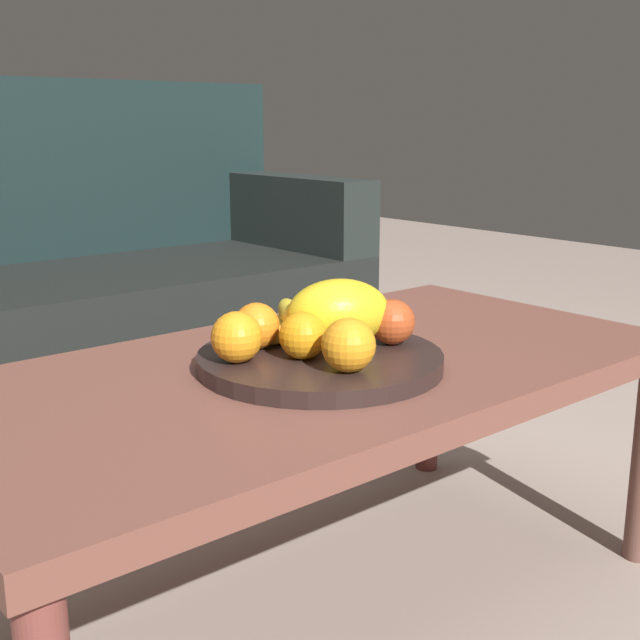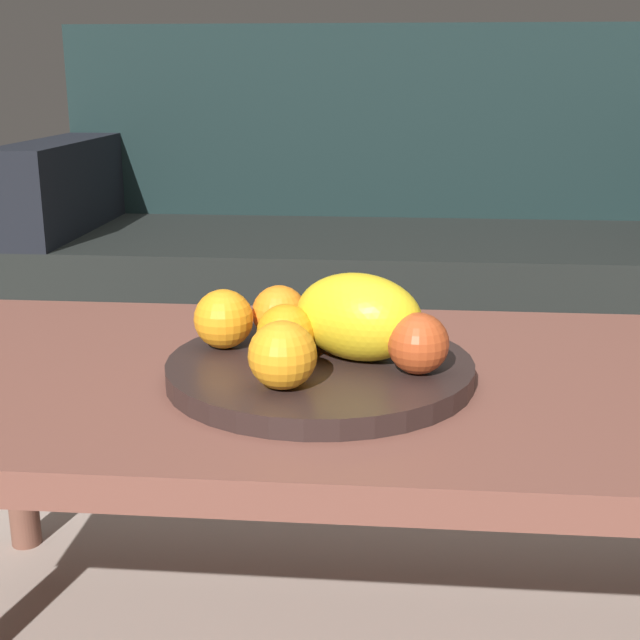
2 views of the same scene
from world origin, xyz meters
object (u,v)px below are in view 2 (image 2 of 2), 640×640
object	(u,v)px
couch	(378,264)
orange_left	(283,355)
banana_bunch	(333,321)
orange_front	(279,313)
melon_large_front	(359,317)
coffee_table	(336,406)
apple_front	(418,343)
fruit_bowl	(320,370)
orange_right	(224,319)
orange_back	(286,333)

from	to	relation	value
couch	orange_left	size ratio (longest dim) A/B	22.37
orange_left	banana_bunch	world-z (taller)	orange_left
orange_front	banana_bunch	xyz separation A→B (m)	(0.07, -0.00, -0.01)
melon_large_front	orange_front	xyz separation A→B (m)	(-0.11, 0.07, -0.02)
couch	melon_large_front	xyz separation A→B (m)	(0.00, -1.18, 0.20)
coffee_table	orange_left	world-z (taller)	orange_left
couch	apple_front	xyz separation A→B (m)	(0.07, -1.23, 0.18)
fruit_bowl	orange_right	xyz separation A→B (m)	(-0.12, 0.04, 0.05)
coffee_table	banana_bunch	size ratio (longest dim) A/B	6.96
apple_front	fruit_bowl	bearing A→B (deg)	162.65
coffee_table	orange_back	world-z (taller)	orange_back
fruit_bowl	melon_large_front	world-z (taller)	melon_large_front
coffee_table	couch	size ratio (longest dim) A/B	0.70
couch	orange_back	distance (m)	1.22
banana_bunch	orange_left	bearing A→B (deg)	-103.50
apple_front	melon_large_front	bearing A→B (deg)	146.82
apple_front	banana_bunch	distance (m)	0.15
melon_large_front	orange_back	xyz separation A→B (m)	(-0.09, -0.02, -0.02)
coffee_table	couch	bearing A→B (deg)	88.70
melon_large_front	couch	bearing A→B (deg)	90.06
orange_right	fruit_bowl	bearing A→B (deg)	-17.01
couch	orange_back	world-z (taller)	couch
fruit_bowl	orange_back	size ratio (longest dim) A/B	5.27
coffee_table	apple_front	bearing A→B (deg)	-33.15
melon_large_front	banana_bunch	xyz separation A→B (m)	(-0.04, 0.06, -0.02)
couch	fruit_bowl	distance (m)	1.20
orange_right	orange_back	world-z (taller)	orange_right
apple_front	couch	bearing A→B (deg)	93.34
couch	melon_large_front	size ratio (longest dim) A/B	10.60
melon_large_front	orange_front	distance (m)	0.13
orange_right	apple_front	xyz separation A→B (m)	(0.24, -0.07, -0.00)
coffee_table	couch	distance (m)	1.17
couch	orange_left	world-z (taller)	couch
apple_front	coffee_table	bearing A→B (deg)	146.85
coffee_table	apple_front	distance (m)	0.16
orange_left	orange_right	world-z (taller)	orange_left
fruit_bowl	apple_front	xyz separation A→B (m)	(0.12, -0.04, 0.05)
melon_large_front	banana_bunch	size ratio (longest dim) A/B	0.94
banana_bunch	couch	bearing A→B (deg)	88.22
orange_front	banana_bunch	distance (m)	0.07
orange_back	orange_front	bearing A→B (deg)	102.59
banana_bunch	coffee_table	bearing A→B (deg)	-79.99
couch	fruit_bowl	world-z (taller)	couch
couch	orange_right	distance (m)	1.18
orange_right	apple_front	world-z (taller)	orange_right
couch	orange_back	bearing A→B (deg)	-94.01
orange_left	orange_back	size ratio (longest dim) A/B	1.08
orange_front	banana_bunch	size ratio (longest dim) A/B	0.42
orange_left	orange_right	bearing A→B (deg)	123.95
melon_large_front	orange_front	world-z (taller)	melon_large_front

